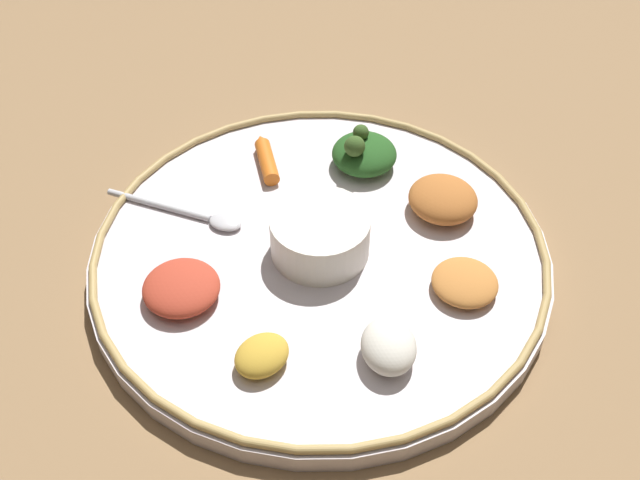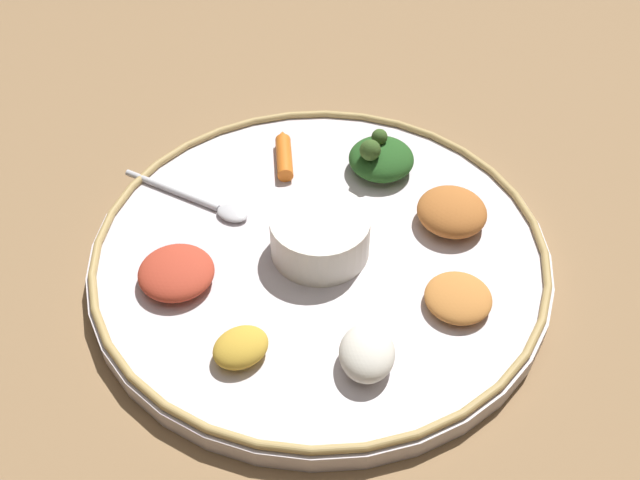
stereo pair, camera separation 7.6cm
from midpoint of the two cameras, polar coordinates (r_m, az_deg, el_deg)
The scene contains 12 objects.
ground_plane at distance 0.78m, azimuth 2.77°, elevation -1.95°, with size 2.40×2.40×0.00m, color olive.
platter at distance 0.77m, azimuth 2.79°, elevation -1.44°, with size 0.45×0.45×0.02m, color silver.
platter_rim at distance 0.76m, azimuth 2.83°, elevation -0.77°, with size 0.45×0.45×0.01m, color tan.
center_bowl at distance 0.75m, azimuth 2.88°, elevation 0.31°, with size 0.10×0.10×0.04m.
spoon at distance 0.81m, azimuth -5.76°, elevation 2.60°, with size 0.14×0.08×0.01m.
greens_pile at distance 0.85m, azimuth 7.00°, elevation 5.87°, with size 0.09×0.09×0.05m.
carrot_near_spoon at distance 0.86m, azimuth -0.14°, elevation 6.20°, with size 0.02×0.08×0.02m.
mound_chickpea at distance 0.80m, azimuth 12.29°, elevation 1.90°, with size 0.07×0.07×0.03m, color #B2662D.
mound_lentil_yellow at distance 0.68m, azimuth -2.62°, elevation -8.02°, with size 0.05×0.04×0.02m, color gold.
mound_berbere_red at distance 0.74m, azimuth -7.59°, elevation -2.52°, with size 0.07×0.07×0.02m, color #B73D28.
mound_rice_white at distance 0.67m, azimuth 6.70°, elevation -8.38°, with size 0.06×0.05×0.03m, color silver.
mound_squash at distance 0.73m, azimuth 12.99°, elevation -4.30°, with size 0.06×0.06×0.02m, color #C67A38.
Camera 2 is at (-0.02, 0.53, 0.58)m, focal length 43.84 mm.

